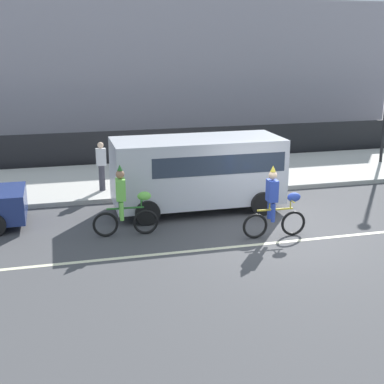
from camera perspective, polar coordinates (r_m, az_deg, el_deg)
ground_plane at (r=14.27m, az=8.67°, el=-4.62°), size 80.00×80.00×0.00m
road_centre_line at (r=13.84m, az=9.48°, el=-5.30°), size 36.00×0.14×0.01m
sidewalk_curb at (r=20.11m, az=1.45°, el=1.85°), size 60.00×5.00×0.15m
fence_line at (r=22.71m, az=-0.56°, el=5.10°), size 40.00×0.08×1.40m
building_backdrop at (r=30.52m, az=-7.54°, el=12.96°), size 28.00×8.00×6.92m
parade_cyclist_lime at (r=13.97m, az=-7.10°, el=-1.36°), size 1.72×0.50×1.92m
parade_cyclist_cobalt at (r=13.92m, az=8.91°, el=-1.49°), size 1.72×0.50×1.92m
parked_van_silver at (r=15.93m, az=0.82°, el=2.55°), size 5.00×2.22×2.18m
pedestrian_onlooker at (r=17.80m, az=-9.64°, el=2.87°), size 0.32×0.20×1.62m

